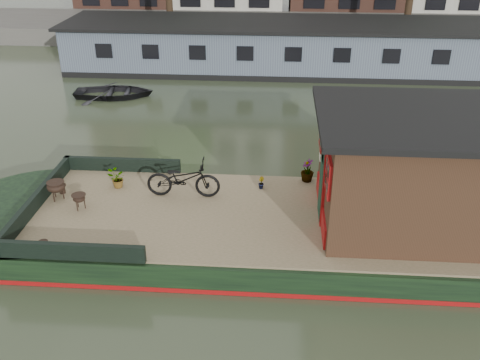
# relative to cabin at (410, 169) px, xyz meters

# --- Properties ---
(ground) EXTENTS (120.00, 120.00, 0.00)m
(ground) POSITION_rel_cabin_xyz_m (-2.19, 0.00, -1.88)
(ground) COLOR #333B26
(ground) RESTS_ON ground
(houseboat_hull) EXTENTS (14.01, 4.02, 0.60)m
(houseboat_hull) POSITION_rel_cabin_xyz_m (-3.52, 0.00, -1.60)
(houseboat_hull) COLOR black
(houseboat_hull) RESTS_ON ground
(houseboat_deck) EXTENTS (11.80, 3.80, 0.05)m
(houseboat_deck) POSITION_rel_cabin_xyz_m (-2.19, 0.00, -1.25)
(houseboat_deck) COLOR #8A7355
(houseboat_deck) RESTS_ON houseboat_hull
(bow_bulwark) EXTENTS (3.00, 4.00, 0.35)m
(bow_bulwark) POSITION_rel_cabin_xyz_m (-7.25, 0.00, -1.05)
(bow_bulwark) COLOR black
(bow_bulwark) RESTS_ON houseboat_deck
(cabin) EXTENTS (4.00, 3.50, 2.42)m
(cabin) POSITION_rel_cabin_xyz_m (0.00, 0.00, 0.00)
(cabin) COLOR #332013
(cabin) RESTS_ON houseboat_deck
(bicycle) EXTENTS (1.71, 0.61, 0.90)m
(bicycle) POSITION_rel_cabin_xyz_m (-4.89, 0.73, -0.78)
(bicycle) COLOR black
(bicycle) RESTS_ON houseboat_deck
(potted_plant_b) EXTENTS (0.17, 0.19, 0.30)m
(potted_plant_b) POSITION_rel_cabin_xyz_m (-3.11, 1.23, -1.08)
(potted_plant_b) COLOR brown
(potted_plant_b) RESTS_ON houseboat_deck
(potted_plant_c) EXTENTS (0.52, 0.50, 0.45)m
(potted_plant_c) POSITION_rel_cabin_xyz_m (-6.57, 1.02, -1.00)
(potted_plant_c) COLOR #B35234
(potted_plant_c) RESTS_ON houseboat_deck
(potted_plant_d) EXTENTS (0.39, 0.39, 0.58)m
(potted_plant_d) POSITION_rel_cabin_xyz_m (-1.99, 1.70, -0.94)
(potted_plant_d) COLOR brown
(potted_plant_d) RESTS_ON houseboat_deck
(brazier_front) EXTENTS (0.45, 0.45, 0.37)m
(brazier_front) POSITION_rel_cabin_xyz_m (-7.12, -0.04, -1.05)
(brazier_front) COLOR black
(brazier_front) RESTS_ON houseboat_deck
(brazier_rear) EXTENTS (0.51, 0.51, 0.45)m
(brazier_rear) POSITION_rel_cabin_xyz_m (-7.79, 0.35, -1.00)
(brazier_rear) COLOR black
(brazier_rear) RESTS_ON houseboat_deck
(bollard_port) EXTENTS (0.20, 0.20, 0.23)m
(bollard_port) POSITION_rel_cabin_xyz_m (-7.79, 0.64, -1.11)
(bollard_port) COLOR black
(bollard_port) RESTS_ON houseboat_deck
(bollard_stbd) EXTENTS (0.20, 0.20, 0.23)m
(bollard_stbd) POSITION_rel_cabin_xyz_m (-7.27, -1.70, -1.12)
(bollard_stbd) COLOR black
(bollard_stbd) RESTS_ON houseboat_deck
(dinghy) EXTENTS (3.23, 2.45, 0.63)m
(dinghy) POSITION_rel_cabin_xyz_m (-9.17, 9.61, -1.56)
(dinghy) COLOR black
(dinghy) RESTS_ON ground
(far_houseboat) EXTENTS (20.40, 4.40, 2.11)m
(far_houseboat) POSITION_rel_cabin_xyz_m (-2.19, 14.00, -0.91)
(far_houseboat) COLOR slate
(far_houseboat) RESTS_ON ground
(quay) EXTENTS (60.00, 6.00, 0.90)m
(quay) POSITION_rel_cabin_xyz_m (-2.19, 20.50, -1.43)
(quay) COLOR #47443F
(quay) RESTS_ON ground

